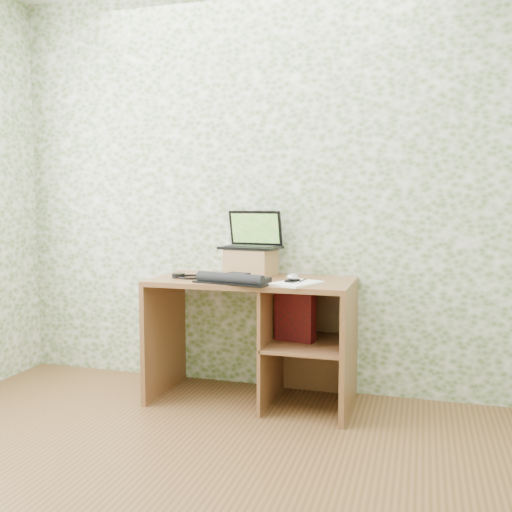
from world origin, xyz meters
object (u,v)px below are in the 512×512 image
(keyboard, at_px, (233,279))
(notepad, at_px, (297,283))
(laptop, at_px, (253,240))
(desk, at_px, (266,323))
(riser, at_px, (251,262))

(keyboard, distance_m, notepad, 0.36)
(keyboard, bearing_deg, notepad, 18.71)
(laptop, bearing_deg, keyboard, -83.49)
(desk, distance_m, keyboard, 0.39)
(laptop, relative_size, notepad, 1.38)
(desk, distance_m, riser, 0.39)
(riser, relative_size, laptop, 0.73)
(notepad, bearing_deg, keyboard, -149.54)
(riser, height_order, notepad, riser)
(riser, xyz_separation_m, keyboard, (-0.00, -0.33, -0.06))
(keyboard, bearing_deg, laptop, 101.74)
(desk, xyz_separation_m, keyboard, (-0.13, -0.22, 0.29))
(desk, relative_size, laptop, 3.14)
(laptop, xyz_separation_m, keyboard, (-0.00, -0.37, -0.20))
(keyboard, bearing_deg, desk, 70.71)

